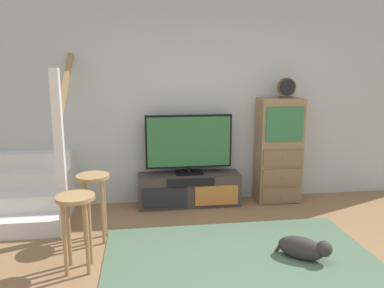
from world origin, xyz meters
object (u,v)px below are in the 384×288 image
object	(u,v)px
desk_clock	(287,88)
bar_stool_near	(76,215)
side_cabinet	(279,151)
media_console	(189,190)
dog	(304,248)
bar_stool_far	(94,192)
television	(189,143)

from	to	relation	value
desk_clock	bar_stool_near	world-z (taller)	desk_clock
side_cabinet	desk_clock	bearing A→B (deg)	-13.31
media_console	bar_stool_near	xyz separation A→B (m)	(-1.20, -1.49, 0.31)
side_cabinet	dog	size ratio (longest dim) A/B	2.96
bar_stool_near	bar_stool_far	world-z (taller)	bar_stool_far
bar_stool_near	desk_clock	bearing A→B (deg)	30.89
media_console	bar_stool_near	distance (m)	1.94
bar_stool_far	desk_clock	bearing A→B (deg)	20.43
bar_stool_near	bar_stool_far	size ratio (longest dim) A/B	0.98
desk_clock	bar_stool_near	xyz separation A→B (m)	(-2.48, -1.48, -1.02)
bar_stool_near	side_cabinet	bearing A→B (deg)	31.80
television	bar_stool_near	distance (m)	1.95
side_cabinet	desk_clock	distance (m)	0.84
bar_stool_near	dog	size ratio (longest dim) A/B	1.48
bar_stool_near	bar_stool_far	distance (m)	0.60
media_console	dog	distance (m)	1.83
television	dog	world-z (taller)	television
side_cabinet	bar_stool_far	xyz separation A→B (m)	(-2.34, -0.91, -0.17)
television	bar_stool_near	xyz separation A→B (m)	(-1.20, -1.51, -0.32)
bar_stool_far	dog	xyz separation A→B (m)	(2.02, -0.69, -0.42)
desk_clock	bar_stool_far	distance (m)	2.75
side_cabinet	bar_stool_far	size ratio (longest dim) A/B	1.96
television	bar_stool_far	world-z (taller)	television
side_cabinet	desk_clock	xyz separation A→B (m)	(0.06, -0.01, 0.84)
bar_stool_far	dog	distance (m)	2.17
bar_stool_far	dog	world-z (taller)	bar_stool_far
bar_stool_near	bar_stool_far	xyz separation A→B (m)	(0.08, 0.59, 0.01)
bar_stool_far	television	bearing A→B (deg)	39.56
media_console	television	size ratio (longest dim) A/B	1.19
bar_stool_near	dog	bearing A→B (deg)	-2.86
side_cabinet	dog	world-z (taller)	side_cabinet
side_cabinet	bar_stool_near	size ratio (longest dim) A/B	2.00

